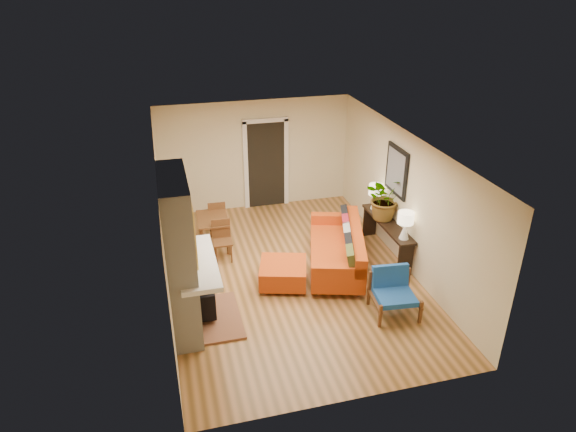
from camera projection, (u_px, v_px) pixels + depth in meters
name	position (u px, v px, depth m)	size (l,w,h in m)	color
room_shell	(287.00, 164.00, 11.68)	(6.50, 6.50, 6.50)	#B87D46
fireplace	(183.00, 258.00, 7.93)	(1.09, 1.68, 2.60)	white
sofa	(340.00, 249.00, 9.88)	(1.57, 2.43, 0.88)	silver
ottoman	(283.00, 273.00, 9.40)	(1.04, 1.04, 0.43)	silver
blue_chair	(393.00, 289.00, 8.62)	(0.80, 0.79, 0.77)	brown
dining_table	(216.00, 223.00, 10.55)	(0.66, 1.53, 0.82)	brown
console_table	(387.00, 229.00, 10.24)	(0.34, 1.85, 0.72)	black
lamp_near	(405.00, 222.00, 9.43)	(0.30, 0.30, 0.54)	white
lamp_far	(376.00, 194.00, 10.61)	(0.30, 0.30, 0.54)	white
houseplant	(385.00, 198.00, 10.14)	(0.82, 0.71, 0.91)	#1E5919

